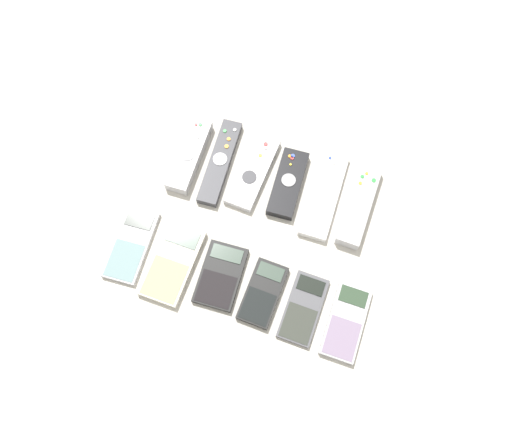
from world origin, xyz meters
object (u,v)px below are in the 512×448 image
Objects in this scene: remote_3 at (288,183)px; remote_5 at (359,205)px; calculator_3 at (263,293)px; calculator_1 at (173,263)px; calculator_5 at (346,322)px; remote_0 at (189,155)px; remote_1 at (220,162)px; calculator_4 at (303,308)px; remote_4 at (324,194)px; remote_2 at (253,171)px; calculator_0 at (131,245)px; calculator_2 at (221,275)px.

remote_3 is 0.15m from remote_5.
calculator_3 is at bearing -117.41° from remote_5.
calculator_1 is 1.11× the size of calculator_5.
remote_0 is 1.34× the size of calculator_3.
remote_1 is at bearing 145.10° from calculator_5.
calculator_4 is at bearing 0.51° from calculator_1.
remote_1 is at bearing 178.77° from remote_4.
remote_3 is at bearing 0.79° from remote_2.
remote_1 is 1.26× the size of calculator_0.
calculator_3 is at bearing 179.61° from calculator_5.
remote_0 is at bearing 138.51° from calculator_3.
calculator_0 is (-0.18, -0.23, -0.00)m from remote_2.
calculator_1 is (0.06, -0.23, -0.00)m from remote_0.
remote_1 is 0.23m from remote_4.
remote_3 reaches higher than calculator_0.
calculator_2 is (-0.14, -0.23, -0.00)m from remote_4.
remote_0 is 0.40m from calculator_4.
remote_3 is at bearing 128.75° from calculator_5.
remote_2 is 0.89× the size of remote_4.
remote_2 reaches higher than calculator_1.
remote_5 is at bearing 25.64° from calculator_0.
remote_5 is at bearing -0.98° from remote_0.
remote_2 is at bearing 174.52° from remote_3.
remote_4 is at bearing 2.29° from remote_2.
remote_5 reaches higher than remote_3.
calculator_5 is at bearing -4.69° from calculator_0.
calculator_5 is (0.08, 0.00, 0.00)m from calculator_4.
remote_2 is 0.26m from calculator_3.
remote_1 is 1.30× the size of remote_3.
calculator_2 reaches higher than calculator_0.
remote_3 is 0.26m from calculator_4.
remote_4 reaches higher than calculator_5.
remote_3 is at bearing -3.95° from remote_1.
remote_4 reaches higher than calculator_0.
calculator_4 is (0.27, -0.00, -0.00)m from calculator_1.
remote_0 reaches higher than calculator_4.
calculator_0 is at bearing -179.68° from calculator_3.
calculator_0 is at bearing 178.78° from calculator_5.
remote_2 is 1.33× the size of calculator_2.
remote_5 is (0.23, -0.00, 0.01)m from remote_2.
calculator_5 reaches higher than calculator_2.
remote_4 is 1.49× the size of calculator_2.
calculator_5 reaches higher than calculator_0.
remote_4 is 1.25× the size of calculator_0.
remote_3 is 1.06× the size of calculator_5.
calculator_2 is 0.09m from calculator_3.
remote_1 is at bearing 107.56° from calculator_2.
remote_1 reaches higher than calculator_0.
remote_3 is 0.97× the size of calculator_0.
remote_5 is (0.07, -0.00, 0.01)m from remote_4.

